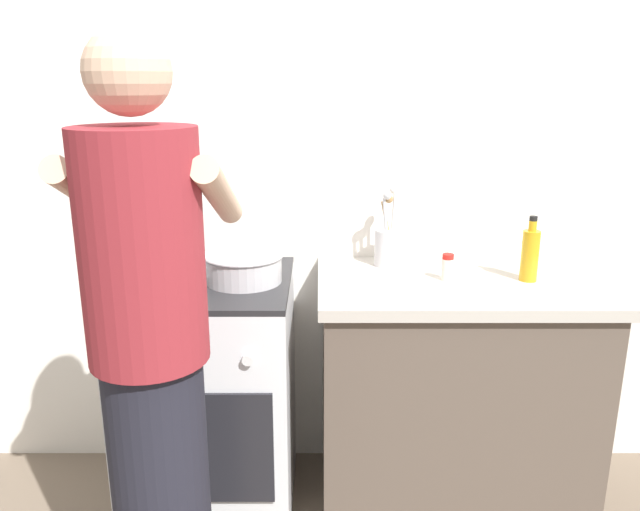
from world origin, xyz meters
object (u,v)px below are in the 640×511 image
object	(u,v)px
mixing_bowl	(246,266)
person	(154,371)
utensil_crock	(390,243)
oil_bottle	(532,254)
stove_range	(213,395)
pot	(169,259)
spice_bottle	(450,268)

from	to	relation	value
mixing_bowl	person	distance (m)	0.64
utensil_crock	oil_bottle	bearing A→B (deg)	-21.03
stove_range	mixing_bowl	size ratio (longest dim) A/B	3.23
stove_range	pot	world-z (taller)	pot
oil_bottle	person	world-z (taller)	person
pot	mixing_bowl	xyz separation A→B (m)	(0.28, -0.06, -0.01)
stove_range	utensil_crock	bearing A→B (deg)	15.74
utensil_crock	person	size ratio (longest dim) A/B	0.18
stove_range	mixing_bowl	xyz separation A→B (m)	(0.14, -0.01, 0.51)
spice_bottle	person	distance (m)	1.09
utensil_crock	mixing_bowl	bearing A→B (deg)	-159.35
mixing_bowl	utensil_crock	distance (m)	0.56
stove_range	mixing_bowl	distance (m)	0.53
mixing_bowl	oil_bottle	size ratio (longest dim) A/B	1.20
stove_range	oil_bottle	bearing A→B (deg)	0.14
pot	mixing_bowl	world-z (taller)	pot
pot	person	bearing A→B (deg)	-80.30
mixing_bowl	oil_bottle	world-z (taller)	oil_bottle
stove_range	spice_bottle	bearing A→B (deg)	0.34
stove_range	pot	distance (m)	0.54
mixing_bowl	spice_bottle	size ratio (longest dim) A/B	2.90
stove_range	utensil_crock	world-z (taller)	utensil_crock
oil_bottle	mixing_bowl	bearing A→B (deg)	-179.24
pot	stove_range	bearing A→B (deg)	-17.98
spice_bottle	pot	bearing A→B (deg)	177.68
pot	spice_bottle	distance (m)	1.00
mixing_bowl	person	size ratio (longest dim) A/B	0.16
pot	utensil_crock	distance (m)	0.82
person	mixing_bowl	bearing A→B (deg)	74.97
spice_bottle	person	size ratio (longest dim) A/B	0.06
utensil_crock	stove_range	bearing A→B (deg)	-164.26
stove_range	pot	bearing A→B (deg)	162.02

